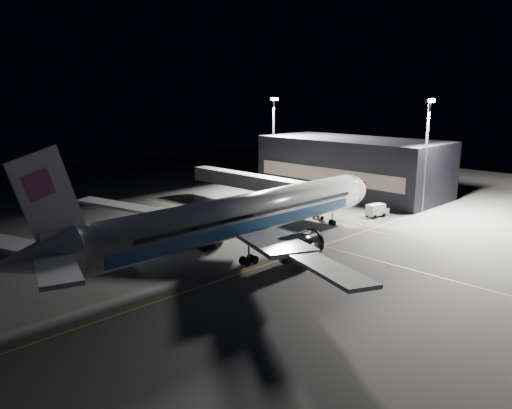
{
  "coord_description": "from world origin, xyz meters",
  "views": [
    {
      "loc": [
        -45.29,
        -48.31,
        21.47
      ],
      "look_at": [
        3.64,
        1.08,
        6.0
      ],
      "focal_mm": 35.0,
      "sensor_mm": 36.0,
      "label": 1
    }
  ],
  "objects": [
    {
      "name": "safety_cone_b",
      "position": [
        6.0,
        14.0,
        0.3
      ],
      "size": [
        0.41,
        0.41,
        0.61
      ],
      "primitive_type": "cone",
      "color": "orange",
      "rests_on": "ground"
    },
    {
      "name": "baggage_tug",
      "position": [
        -11.94,
        15.89,
        0.93
      ],
      "size": [
        3.16,
        2.74,
        2.01
      ],
      "rotation": [
        0.0,
        0.0,
        0.21
      ],
      "color": "black",
      "rests_on": "ground"
    },
    {
      "name": "floodlight_mast_south",
      "position": [
        40.0,
        -6.01,
        12.37
      ],
      "size": [
        2.4,
        0.67,
        20.7
      ],
      "color": "#59595E",
      "rests_on": "ground"
    },
    {
      "name": "guide_line_side",
      "position": [
        22.0,
        10.0,
        0.01
      ],
      "size": [
        0.25,
        40.0,
        0.01
      ],
      "primitive_type": "cube",
      "color": "gold",
      "rests_on": "ground"
    },
    {
      "name": "guide_line_main",
      "position": [
        10.0,
        0.0,
        0.01
      ],
      "size": [
        0.25,
        80.0,
        0.01
      ],
      "primitive_type": "cube",
      "color": "gold",
      "rests_on": "ground"
    },
    {
      "name": "jet_bridge",
      "position": [
        22.0,
        18.06,
        4.58
      ],
      "size": [
        3.6,
        34.4,
        6.3
      ],
      "color": "#B2B2B7",
      "rests_on": "ground"
    },
    {
      "name": "safety_cone_a",
      "position": [
        1.57,
        10.6,
        0.28
      ],
      "size": [
        0.38,
        0.38,
        0.57
      ],
      "primitive_type": "cone",
      "color": "orange",
      "rests_on": "ground"
    },
    {
      "name": "airliner",
      "position": [
        -1.08,
        0.0,
        5.16
      ],
      "size": [
        61.48,
        54.22,
        16.64
      ],
      "color": "silver",
      "rests_on": "ground"
    },
    {
      "name": "guide_line_cross",
      "position": [
        0.0,
        -6.0,
        0.01
      ],
      "size": [
        70.0,
        0.25,
        0.01
      ],
      "primitive_type": "cube",
      "color": "gold",
      "rests_on": "ground"
    },
    {
      "name": "floodlight_mast_north",
      "position": [
        40.0,
        31.99,
        12.37
      ],
      "size": [
        2.4,
        0.68,
        20.7
      ],
      "color": "#59595E",
      "rests_on": "ground"
    },
    {
      "name": "ground",
      "position": [
        0.0,
        0.0,
        0.0
      ],
      "size": [
        200.0,
        200.0,
        0.0
      ],
      "primitive_type": "plane",
      "color": "#4C4C4F",
      "rests_on": "ground"
    },
    {
      "name": "service_truck",
      "position": [
        30.98,
        -2.06,
        1.23
      ],
      "size": [
        4.7,
        2.44,
        2.3
      ],
      "rotation": [
        0.0,
        0.0,
        -0.13
      ],
      "color": "silver",
      "rests_on": "ground"
    },
    {
      "name": "terminal",
      "position": [
        45.98,
        14.0,
        6.0
      ],
      "size": [
        18.12,
        40.0,
        12.0
      ],
      "color": "black",
      "rests_on": "ground"
    },
    {
      "name": "safety_cone_c",
      "position": [
        -7.7,
        11.08,
        0.33
      ],
      "size": [
        0.44,
        0.44,
        0.66
      ],
      "primitive_type": "cone",
      "color": "orange",
      "rests_on": "ground"
    }
  ]
}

